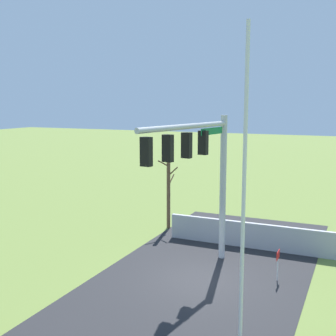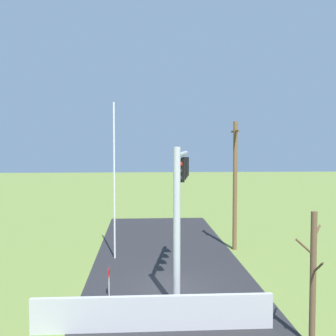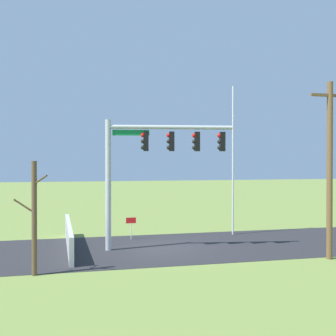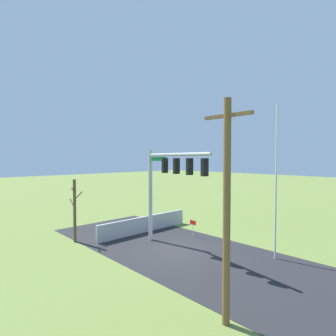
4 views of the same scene
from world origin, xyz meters
name	(u,v)px [view 1 (image 1 of 4)]	position (x,y,z in m)	size (l,w,h in m)	color
ground_plane	(200,280)	(0.00, 0.00, 0.00)	(160.00, 160.00, 0.00)	olive
road_surface	(156,327)	(-4.00, 0.00, 0.01)	(28.00, 8.00, 0.01)	#232326
sidewalk_corner	(228,251)	(3.71, -0.02, 0.00)	(6.00, 6.00, 0.01)	#B7B5AD
retaining_fence	(253,236)	(4.57, -0.99, 0.62)	(0.20, 8.40, 1.23)	#A8A8AD
signal_mast	(201,161)	(0.71, 0.30, 4.60)	(6.22, 1.24, 6.38)	#B2B5BA
flagpole	(244,204)	(-5.02, -2.92, 4.42)	(0.10, 0.10, 8.84)	silver
bare_tree	(169,189)	(5.98, 4.07, 2.23)	(1.27, 1.02, 4.35)	brown
open_sign	(278,259)	(1.14, -2.78, 0.91)	(0.56, 0.04, 1.22)	silver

